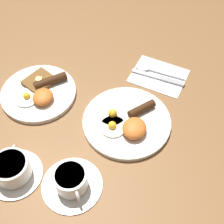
% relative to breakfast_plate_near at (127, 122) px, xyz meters
% --- Properties ---
extents(ground_plane, '(3.00, 3.00, 0.00)m').
position_rel_breakfast_plate_near_xyz_m(ground_plane, '(0.00, 0.00, -0.01)').
color(ground_plane, brown).
extents(breakfast_plate_near, '(0.27, 0.27, 0.05)m').
position_rel_breakfast_plate_near_xyz_m(breakfast_plate_near, '(0.00, 0.00, 0.00)').
color(breakfast_plate_near, white).
rests_on(breakfast_plate_near, ground_plane).
extents(breakfast_plate_far, '(0.24, 0.24, 0.05)m').
position_rel_breakfast_plate_near_xyz_m(breakfast_plate_far, '(0.00, 0.31, 0.00)').
color(breakfast_plate_far, white).
rests_on(breakfast_plate_far, ground_plane).
extents(teacup_near, '(0.16, 0.16, 0.07)m').
position_rel_breakfast_plate_near_xyz_m(teacup_near, '(-0.24, 0.06, 0.01)').
color(teacup_near, white).
rests_on(teacup_near, ground_plane).
extents(teacup_far, '(0.15, 0.15, 0.06)m').
position_rel_breakfast_plate_near_xyz_m(teacup_far, '(-0.27, 0.22, 0.02)').
color(teacup_far, white).
rests_on(teacup_far, ground_plane).
extents(napkin, '(0.15, 0.19, 0.01)m').
position_rel_breakfast_plate_near_xyz_m(napkin, '(0.23, -0.03, -0.01)').
color(napkin, white).
rests_on(napkin, ground_plane).
extents(knife, '(0.02, 0.18, 0.01)m').
position_rel_breakfast_plate_near_xyz_m(knife, '(0.22, -0.04, -0.01)').
color(knife, silver).
rests_on(knife, napkin).
extents(spoon, '(0.03, 0.18, 0.01)m').
position_rel_breakfast_plate_near_xyz_m(spoon, '(0.24, 0.01, -0.00)').
color(spoon, silver).
rests_on(spoon, napkin).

